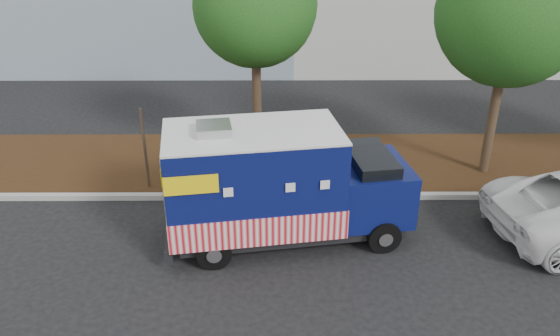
{
  "coord_description": "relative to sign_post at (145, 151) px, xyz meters",
  "views": [
    {
      "loc": [
        1.28,
        -11.29,
        7.19
      ],
      "look_at": [
        1.34,
        0.6,
        1.31
      ],
      "focal_mm": 35.0,
      "sensor_mm": 36.0,
      "label": 1
    }
  ],
  "objects": [
    {
      "name": "mulch_strip",
      "position": [
        2.22,
        1.65,
        -1.12
      ],
      "size": [
        120.0,
        4.0,
        0.15
      ],
      "primitive_type": "cube",
      "color": "black",
      "rests_on": "ground"
    },
    {
      "name": "curb",
      "position": [
        2.22,
        -0.45,
        -1.12
      ],
      "size": [
        120.0,
        0.18,
        0.15
      ],
      "primitive_type": "cube",
      "color": "#9E9E99",
      "rests_on": "ground"
    },
    {
      "name": "sign_post",
      "position": [
        0.0,
        0.0,
        0.0
      ],
      "size": [
        0.06,
        0.06,
        2.4
      ],
      "primitive_type": "cube",
      "color": "#473828",
      "rests_on": "ground"
    },
    {
      "name": "tree_c",
      "position": [
        9.44,
        0.91,
        3.41
      ],
      "size": [
        3.82,
        3.82,
        6.53
      ],
      "color": "#38281C",
      "rests_on": "ground"
    },
    {
      "name": "food_truck",
      "position": [
        3.46,
        -2.31,
        0.14
      ],
      "size": [
        5.85,
        2.91,
        2.95
      ],
      "rotation": [
        0.0,
        0.0,
        0.16
      ],
      "color": "black",
      "rests_on": "ground"
    },
    {
      "name": "tree_b",
      "position": [
        2.91,
        1.85,
        3.42
      ],
      "size": [
        3.36,
        3.36,
        6.32
      ],
      "color": "#38281C",
      "rests_on": "ground"
    },
    {
      "name": "ground",
      "position": [
        2.22,
        -1.85,
        -1.2
      ],
      "size": [
        120.0,
        120.0,
        0.0
      ],
      "primitive_type": "plane",
      "color": "black",
      "rests_on": "ground"
    }
  ]
}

